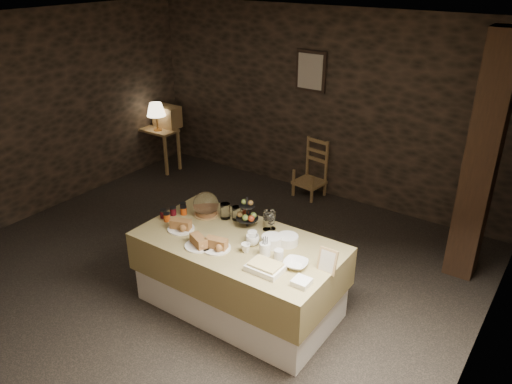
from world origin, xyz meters
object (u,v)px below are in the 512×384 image
Objects in this scene: table_lamp at (156,110)px; wine_rack at (167,116)px; buffet_table at (239,270)px; fruit_stand at (247,215)px; console_table at (158,137)px; chair at (312,171)px; timber_column at (482,162)px.

table_lamp is 1.05× the size of wine_rack.
table_lamp reaches higher than buffet_table.
table_lamp is 1.41× the size of fruit_stand.
wine_rack is (0.05, 0.18, 0.30)m from console_table.
buffet_table is 2.99× the size of chair.
fruit_stand is at bearing 109.22° from buffet_table.
buffet_table is 0.53m from fruit_stand.
timber_column is (4.78, -0.21, 0.29)m from table_lamp.
table_lamp reaches higher than fruit_stand.
fruit_stand reaches higher than wine_rack.
fruit_stand is (3.05, -1.83, -0.12)m from table_lamp.
console_table is 3.65m from fruit_stand.
table_lamp reaches higher than wine_rack.
chair is (2.51, 0.53, -0.17)m from console_table.
console_table is 1.52× the size of table_lamp.
table_lamp is at bearing -90.00° from wine_rack.
timber_column is at bearing 49.34° from buffet_table.
timber_column is (1.63, 1.90, 0.86)m from buffet_table.
timber_column is 2.41m from fruit_stand.
table_lamp is at bearing 177.53° from timber_column.
fruit_stand is (0.59, -2.42, 0.52)m from chair.
timber_column reaches higher than chair.
table_lamp is at bearing -158.66° from chair.
fruit_stand reaches higher than chair.
chair reaches higher than console_table.
wine_rack is at bearing 143.47° from buffet_table.
chair is 2.06× the size of fruit_stand.
console_table is 0.47m from table_lamp.
table_lamp is 4.79m from timber_column.
wine_rack is 0.16× the size of timber_column.
table_lamp is 0.17× the size of timber_column.
buffet_table is at bearing -36.53° from wine_rack.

